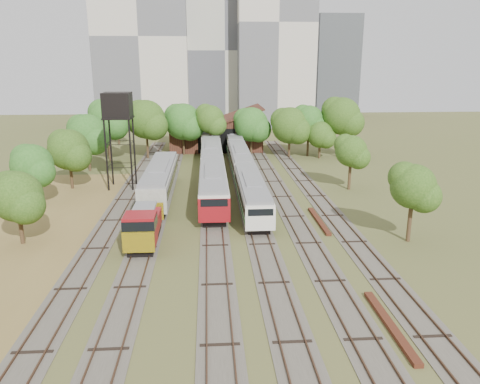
{
  "coord_description": "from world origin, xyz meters",
  "views": [
    {
      "loc": [
        -2.44,
        -26.52,
        14.9
      ],
      "look_at": [
        0.65,
        18.47,
        2.5
      ],
      "focal_mm": 35.0,
      "sensor_mm": 36.0,
      "label": 1
    }
  ],
  "objects": [
    {
      "name": "tracks",
      "position": [
        -0.67,
        25.0,
        0.04
      ],
      "size": [
        24.6,
        80.0,
        0.19
      ],
      "color": "#4C473D",
      "rests_on": "ground"
    },
    {
      "name": "tower_right",
      "position": [
        14.0,
        92.0,
        24.0
      ],
      "size": [
        18.0,
        16.0,
        48.0
      ],
      "primitive_type": "cube",
      "color": "beige",
      "rests_on": "ground"
    },
    {
      "name": "tree_band_right",
      "position": [
        15.08,
        30.84,
        4.42
      ],
      "size": [
        4.96,
        41.09,
        6.84
      ],
      "color": "#382616",
      "rests_on": "ground"
    },
    {
      "name": "tower_far_right",
      "position": [
        34.0,
        110.0,
        14.0
      ],
      "size": [
        12.0,
        12.0,
        28.0
      ],
      "primitive_type": "cube",
      "color": "#404448",
      "rests_on": "ground"
    },
    {
      "name": "tree_band_far",
      "position": [
        0.53,
        49.68,
        5.93
      ],
      "size": [
        43.14,
        10.15,
        9.73
      ],
      "color": "#382616",
      "rests_on": "ground"
    },
    {
      "name": "old_grey_coach",
      "position": [
        -8.0,
        25.91,
        2.02
      ],
      "size": [
        2.99,
        18.0,
        3.7
      ],
      "color": "black",
      "rests_on": "ground"
    },
    {
      "name": "maintenance_shed",
      "position": [
        -1.0,
        57.98,
        2.91
      ],
      "size": [
        16.45,
        11.55,
        7.58
      ],
      "color": "#381914",
      "rests_on": "ground"
    },
    {
      "name": "shunter_locomotive",
      "position": [
        -8.0,
        11.08,
        1.57
      ],
      "size": [
        2.54,
        8.1,
        3.32
      ],
      "color": "black",
      "rests_on": "ground"
    },
    {
      "name": "tower_left",
      "position": [
        -18.0,
        95.0,
        21.0
      ],
      "size": [
        22.0,
        16.0,
        42.0
      ],
      "primitive_type": "cube",
      "color": "beige",
      "rests_on": "ground"
    },
    {
      "name": "water_tower",
      "position": [
        -13.15,
        30.69,
        9.8
      ],
      "size": [
        3.36,
        3.36,
        11.62
      ],
      "color": "black",
      "rests_on": "ground"
    },
    {
      "name": "ground",
      "position": [
        0.0,
        0.0,
        0.0
      ],
      "size": [
        240.0,
        240.0,
        0.0
      ],
      "primitive_type": "plane",
      "color": "#475123",
      "rests_on": "ground"
    },
    {
      "name": "railcar_rear",
      "position": [
        -2.0,
        58.69,
        2.09
      ],
      "size": [
        3.19,
        16.08,
        3.94
      ],
      "color": "black",
      "rests_on": "ground"
    },
    {
      "name": "tree_band_left",
      "position": [
        -19.7,
        28.18,
        5.11
      ],
      "size": [
        7.22,
        74.09,
        8.71
      ],
      "color": "#382616",
      "rests_on": "ground"
    },
    {
      "name": "rail_pile_far",
      "position": [
        8.2,
        16.01,
        0.13
      ],
      "size": [
        0.49,
        7.84,
        0.25
      ],
      "primitive_type": "cube",
      "color": "#4F2516",
      "rests_on": "ground"
    },
    {
      "name": "railcar_green_set",
      "position": [
        2.0,
        37.94,
        1.75
      ],
      "size": [
        2.69,
        52.08,
        3.32
      ],
      "color": "black",
      "rests_on": "ground"
    },
    {
      "name": "railcar_red_set",
      "position": [
        -2.0,
        31.44,
        1.95
      ],
      "size": [
        2.98,
        34.58,
        3.69
      ],
      "color": "black",
      "rests_on": "ground"
    },
    {
      "name": "rail_pile_near",
      "position": [
        8.0,
        -2.87,
        0.13
      ],
      "size": [
        0.52,
        7.81,
        0.26
      ],
      "primitive_type": "cube",
      "color": "#4F2516",
      "rests_on": "ground"
    },
    {
      "name": "dry_grass_patch",
      "position": [
        -18.0,
        8.0,
        0.02
      ],
      "size": [
        14.0,
        60.0,
        0.04
      ],
      "primitive_type": "cube",
      "color": "brown",
      "rests_on": "ground"
    },
    {
      "name": "tower_centre",
      "position": [
        2.0,
        100.0,
        18.0
      ],
      "size": [
        20.0,
        18.0,
        36.0
      ],
      "primitive_type": "cube",
      "color": "#ADAB9D",
      "rests_on": "ground"
    }
  ]
}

